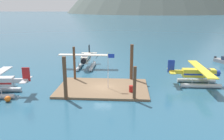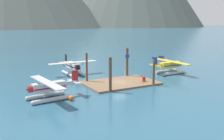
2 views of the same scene
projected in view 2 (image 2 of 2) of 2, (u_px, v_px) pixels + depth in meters
The scene contains 13 objects.
ground_plane at pixel (120, 84), 47.37m from camera, with size 1200.00×1200.00×0.00m, color #285670.
dock_platform at pixel (120, 83), 47.34m from camera, with size 12.87×8.57×0.30m, color brown.
piling_near_left at pixel (110, 75), 41.23m from camera, with size 0.48×0.48×5.61m, color brown.
piling_near_right at pixel (154, 73), 45.64m from camera, with size 0.42×0.42×4.47m, color brown.
piling_far_left at pixel (87, 68), 47.70m from camera, with size 0.38×0.38×5.50m, color brown.
piling_far_right at pixel (127, 63), 52.45m from camera, with size 0.50×0.50×5.89m, color brown.
flagpole at pixel (126, 64), 46.88m from camera, with size 0.95×0.10×5.13m.
fuel_drum at pixel (144, 79), 47.74m from camera, with size 0.62×0.62×0.88m.
mooring_buoy at pixel (71, 98), 37.18m from camera, with size 0.76×0.76×0.76m, color orange.
seaplane_cream_bow_left at pixel (73, 67), 55.11m from camera, with size 10.41×7.98×3.84m.
seaplane_yellow_stbd_fwd at pixel (170, 66), 56.21m from camera, with size 7.98×10.40×3.84m.
seaplane_silver_port_aft at pixel (49, 89), 37.44m from camera, with size 7.96×10.49×3.84m.
boat_grey_open_east at pixel (161, 59), 73.89m from camera, with size 3.25×4.47×1.50m.
Camera 2 is at (-23.76, -39.54, 11.14)m, focal length 41.93 mm.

